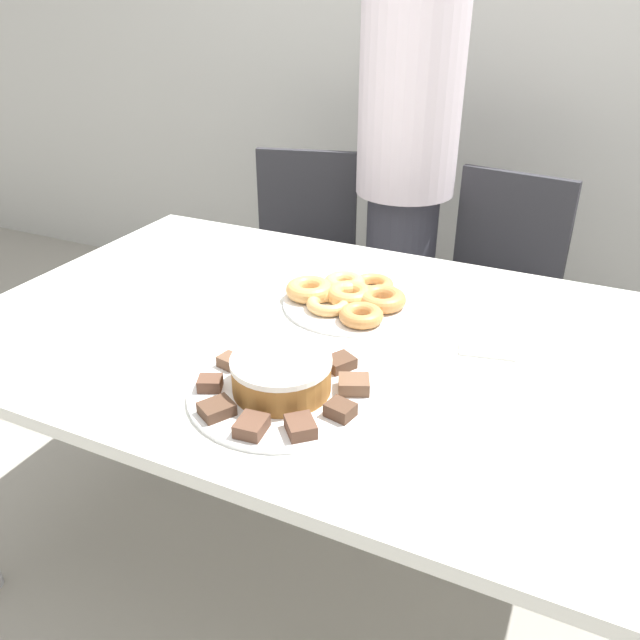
{
  "coord_description": "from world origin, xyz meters",
  "views": [
    {
      "loc": [
        0.55,
        -1.15,
        1.44
      ],
      "look_at": [
        0.05,
        -0.06,
        0.8
      ],
      "focal_mm": 35.0,
      "sensor_mm": 36.0,
      "label": 1
    }
  ],
  "objects_px": {
    "office_chair_right": "(487,314)",
    "plate_donuts": "(350,303)",
    "napkin": "(487,346)",
    "person_standing": "(405,180)",
    "office_chair_left": "(300,278)",
    "frosted_cake": "(281,374)",
    "plate_cake": "(282,391)"
  },
  "relations": [
    {
      "from": "frosted_cake",
      "to": "office_chair_right",
      "type": "bearing_deg",
      "value": 80.03
    },
    {
      "from": "plate_cake",
      "to": "napkin",
      "type": "relative_size",
      "value": 2.67
    },
    {
      "from": "plate_cake",
      "to": "office_chair_left",
      "type": "bearing_deg",
      "value": 115.36
    },
    {
      "from": "office_chair_right",
      "to": "napkin",
      "type": "distance_m",
      "value": 0.86
    },
    {
      "from": "person_standing",
      "to": "office_chair_left",
      "type": "xyz_separation_m",
      "value": [
        -0.37,
        -0.12,
        -0.41
      ]
    },
    {
      "from": "plate_cake",
      "to": "person_standing",
      "type": "bearing_deg",
      "value": 97.59
    },
    {
      "from": "person_standing",
      "to": "plate_donuts",
      "type": "bearing_deg",
      "value": -80.75
    },
    {
      "from": "office_chair_right",
      "to": "plate_donuts",
      "type": "distance_m",
      "value": 0.82
    },
    {
      "from": "office_chair_right",
      "to": "plate_donuts",
      "type": "height_order",
      "value": "office_chair_right"
    },
    {
      "from": "napkin",
      "to": "plate_cake",
      "type": "bearing_deg",
      "value": -133.1
    },
    {
      "from": "office_chair_left",
      "to": "frosted_cake",
      "type": "distance_m",
      "value": 1.31
    },
    {
      "from": "office_chair_left",
      "to": "napkin",
      "type": "height_order",
      "value": "office_chair_left"
    },
    {
      "from": "office_chair_right",
      "to": "office_chair_left",
      "type": "bearing_deg",
      "value": -170.66
    },
    {
      "from": "office_chair_left",
      "to": "plate_donuts",
      "type": "distance_m",
      "value": 0.94
    },
    {
      "from": "person_standing",
      "to": "frosted_cake",
      "type": "distance_m",
      "value": 1.26
    },
    {
      "from": "office_chair_right",
      "to": "frosted_cake",
      "type": "relative_size",
      "value": 4.61
    },
    {
      "from": "person_standing",
      "to": "plate_donuts",
      "type": "relative_size",
      "value": 4.8
    },
    {
      "from": "office_chair_left",
      "to": "plate_cake",
      "type": "height_order",
      "value": "office_chair_left"
    },
    {
      "from": "person_standing",
      "to": "office_chair_left",
      "type": "height_order",
      "value": "person_standing"
    },
    {
      "from": "office_chair_right",
      "to": "person_standing",
      "type": "bearing_deg",
      "value": 171.72
    },
    {
      "from": "person_standing",
      "to": "office_chair_right",
      "type": "relative_size",
      "value": 1.77
    },
    {
      "from": "office_chair_left",
      "to": "frosted_cake",
      "type": "xyz_separation_m",
      "value": [
        0.54,
        -1.13,
        0.36
      ]
    },
    {
      "from": "office_chair_left",
      "to": "plate_donuts",
      "type": "height_order",
      "value": "office_chair_left"
    },
    {
      "from": "napkin",
      "to": "office_chair_right",
      "type": "bearing_deg",
      "value": 99.06
    },
    {
      "from": "frosted_cake",
      "to": "napkin",
      "type": "bearing_deg",
      "value": 46.9
    },
    {
      "from": "office_chair_right",
      "to": "plate_donuts",
      "type": "bearing_deg",
      "value": -98.38
    },
    {
      "from": "office_chair_left",
      "to": "office_chair_right",
      "type": "height_order",
      "value": "same"
    },
    {
      "from": "person_standing",
      "to": "office_chair_left",
      "type": "distance_m",
      "value": 0.56
    },
    {
      "from": "plate_cake",
      "to": "plate_donuts",
      "type": "relative_size",
      "value": 1.1
    },
    {
      "from": "plate_cake",
      "to": "office_chair_right",
      "type": "bearing_deg",
      "value": 80.03
    },
    {
      "from": "plate_donuts",
      "to": "napkin",
      "type": "height_order",
      "value": "plate_donuts"
    },
    {
      "from": "office_chair_right",
      "to": "frosted_cake",
      "type": "bearing_deg",
      "value": -90.71
    }
  ]
}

